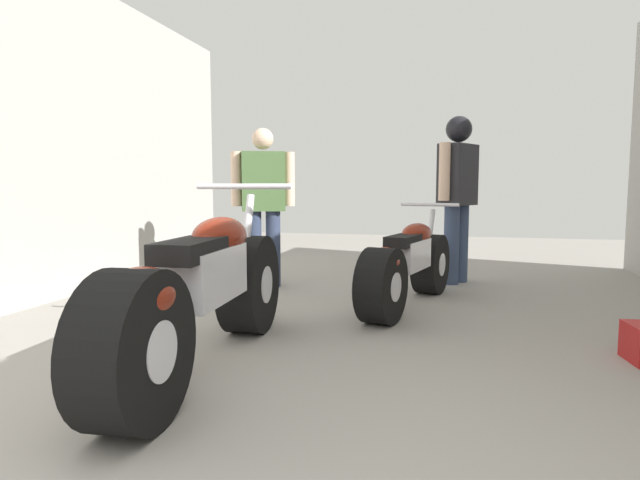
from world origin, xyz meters
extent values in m
plane|color=gray|center=(0.00, 3.19, 0.00)|extent=(15.30, 15.30, 0.00)
cube|color=#A3A099|center=(-2.85, 3.19, 1.51)|extent=(0.08, 7.01, 3.01)
cylinder|color=black|center=(-0.72, 2.80, 0.35)|extent=(0.30, 0.71, 0.69)
cylinder|color=silver|center=(-0.72, 2.80, 0.35)|extent=(0.29, 0.28, 0.26)
cylinder|color=black|center=(-0.62, 1.24, 0.35)|extent=(0.30, 0.71, 0.69)
cylinder|color=silver|center=(-0.62, 1.24, 0.35)|extent=(0.29, 0.28, 0.26)
cube|color=silver|center=(-0.67, 2.02, 0.54)|extent=(0.30, 0.71, 0.30)
ellipsoid|color=maroon|center=(-0.68, 2.26, 0.73)|extent=(0.31, 0.58, 0.24)
cube|color=black|center=(-0.66, 1.83, 0.70)|extent=(0.27, 0.53, 0.11)
ellipsoid|color=maroon|center=(-0.63, 1.29, 0.56)|extent=(0.31, 0.49, 0.26)
cylinder|color=silver|center=(-0.71, 2.76, 0.67)|extent=(0.07, 0.28, 0.63)
cylinder|color=silver|center=(-0.71, 2.72, 1.04)|extent=(0.67, 0.08, 0.04)
cylinder|color=silver|center=(-0.80, 1.69, 0.24)|extent=(0.13, 0.60, 0.10)
cylinder|color=black|center=(0.49, 4.53, 0.29)|extent=(0.36, 0.62, 0.58)
cylinder|color=silver|center=(0.49, 4.53, 0.29)|extent=(0.29, 0.27, 0.22)
cylinder|color=black|center=(0.17, 3.26, 0.29)|extent=(0.36, 0.62, 0.58)
cylinder|color=silver|center=(0.17, 3.26, 0.29)|extent=(0.29, 0.27, 0.22)
cube|color=silver|center=(0.33, 3.89, 0.45)|extent=(0.35, 0.61, 0.25)
ellipsoid|color=maroon|center=(0.38, 4.09, 0.61)|extent=(0.34, 0.51, 0.20)
cube|color=black|center=(0.29, 3.74, 0.59)|extent=(0.30, 0.47, 0.09)
ellipsoid|color=maroon|center=(0.18, 3.30, 0.47)|extent=(0.32, 0.44, 0.22)
cylinder|color=silver|center=(0.48, 4.49, 0.56)|extent=(0.10, 0.23, 0.52)
cylinder|color=silver|center=(0.47, 4.46, 0.87)|extent=(0.55, 0.17, 0.03)
cylinder|color=silver|center=(0.14, 3.66, 0.20)|extent=(0.20, 0.50, 0.08)
cylinder|color=#2D3851|center=(-1.30, 4.44, 0.39)|extent=(0.20, 0.20, 0.79)
cylinder|color=#2D3851|center=(-1.12, 4.52, 0.39)|extent=(0.20, 0.20, 0.79)
cube|color=#476638|center=(-1.21, 4.48, 1.09)|extent=(0.49, 0.38, 0.60)
cylinder|color=beige|center=(-1.46, 4.38, 1.12)|extent=(0.14, 0.14, 0.55)
cylinder|color=beige|center=(-0.96, 4.58, 1.12)|extent=(0.14, 0.14, 0.55)
sphere|color=beige|center=(-1.21, 4.48, 1.52)|extent=(0.22, 0.22, 0.22)
cylinder|color=#384766|center=(0.68, 5.08, 0.42)|extent=(0.22, 0.22, 0.84)
cylinder|color=#384766|center=(0.78, 5.27, 0.42)|extent=(0.22, 0.22, 0.84)
cube|color=#2D2D33|center=(0.73, 5.17, 1.16)|extent=(0.44, 0.53, 0.64)
cylinder|color=beige|center=(0.60, 4.92, 1.19)|extent=(0.15, 0.15, 0.59)
cylinder|color=beige|center=(0.87, 5.43, 1.19)|extent=(0.15, 0.15, 0.59)
sphere|color=black|center=(0.73, 5.17, 1.62)|extent=(0.23, 0.23, 0.23)
sphere|color=black|center=(0.73, 5.17, 1.64)|extent=(0.27, 0.27, 0.27)
camera|label=1|loc=(0.66, -0.69, 1.03)|focal=29.79mm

